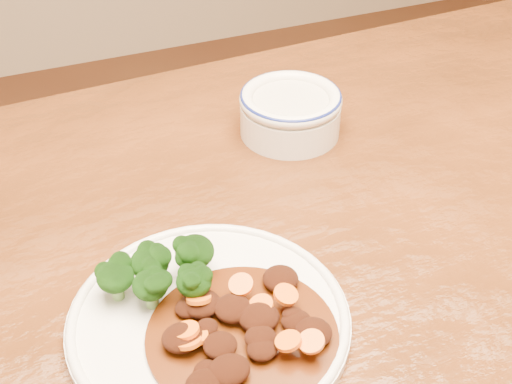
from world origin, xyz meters
name	(u,v)px	position (x,y,z in m)	size (l,w,h in m)	color
dining_table	(318,293)	(0.00, 0.00, 0.67)	(1.54, 0.97, 0.75)	#5D2C10
dinner_plate	(209,320)	(-0.16, -0.07, 0.76)	(0.28, 0.28, 0.02)	white
broccoli_florets	(162,270)	(-0.19, -0.02, 0.79)	(0.12, 0.08, 0.05)	#6EA052
mince_stew	(241,329)	(-0.14, -0.10, 0.77)	(0.18, 0.18, 0.03)	#4F2008
dip_bowl	(290,111)	(0.06, 0.22, 0.78)	(0.14, 0.14, 0.06)	white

